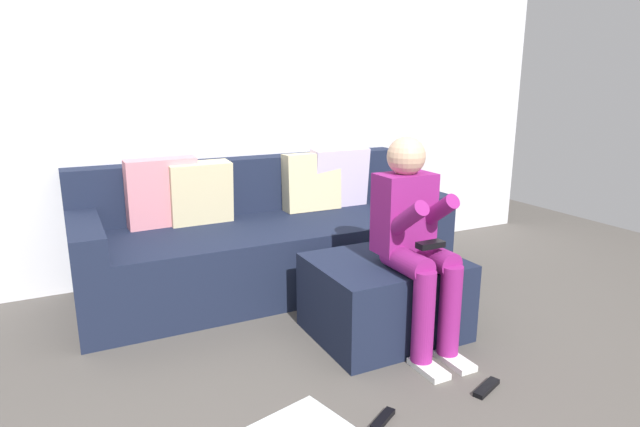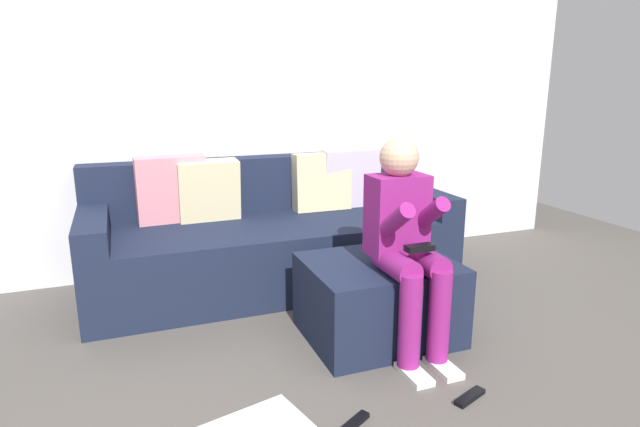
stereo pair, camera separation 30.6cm
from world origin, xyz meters
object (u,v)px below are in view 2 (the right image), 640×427
(couch_sectional, at_px, (271,236))
(remote_by_storage_bin, at_px, (355,422))
(person_seated, at_px, (406,238))
(ottoman, at_px, (378,299))
(remote_near_ottoman, at_px, (470,397))

(couch_sectional, xyz_separation_m, remote_by_storage_bin, (-0.12, -1.68, -0.31))
(person_seated, distance_m, remote_by_storage_bin, 0.92)
(ottoman, distance_m, remote_by_storage_bin, 0.83)
(remote_near_ottoman, bearing_deg, person_seated, 74.98)
(ottoman, bearing_deg, person_seated, -74.35)
(couch_sectional, distance_m, person_seated, 1.28)
(couch_sectional, height_order, remote_near_ottoman, couch_sectional)
(couch_sectional, relative_size, person_seated, 2.20)
(remote_near_ottoman, xyz_separation_m, remote_by_storage_bin, (-0.55, 0.02, 0.00))
(ottoman, bearing_deg, remote_near_ottoman, -81.16)
(remote_near_ottoman, distance_m, remote_by_storage_bin, 0.55)
(ottoman, relative_size, person_seated, 0.71)
(couch_sectional, height_order, person_seated, person_seated)
(couch_sectional, bearing_deg, person_seated, -72.73)
(remote_near_ottoman, bearing_deg, remote_by_storage_bin, 156.95)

